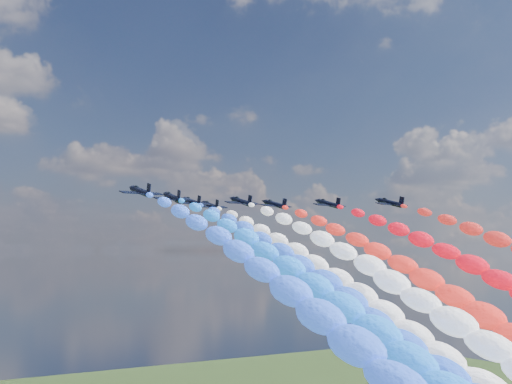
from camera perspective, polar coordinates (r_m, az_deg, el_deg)
jet_0 at (r=141.23m, az=-9.51°, el=0.06°), size 8.83×11.95×5.03m
trail_0 at (r=97.12m, az=1.61°, el=-8.69°), size 5.79×94.96×40.52m
jet_1 at (r=155.43m, az=-6.93°, el=-0.42°), size 9.37×12.33×5.03m
trail_1 at (r=112.34m, az=3.75°, el=-8.16°), size 5.79×94.96×40.52m
jet_2 at (r=169.90m, az=-5.32°, el=-0.81°), size 8.69×11.85×5.03m
trail_2 at (r=127.41m, az=4.67°, el=-7.77°), size 5.79×94.96×40.52m
jet_3 at (r=168.15m, az=-1.22°, el=-0.79°), size 8.59×11.78×5.03m
trail_3 at (r=127.92m, az=10.19°, el=-7.70°), size 5.79×94.96×40.52m
jet_4 at (r=183.03m, az=-3.78°, el=-1.11°), size 9.10×12.15×5.03m
trail_4 at (r=141.16m, az=5.72°, el=-7.48°), size 5.79×94.96×40.52m
jet_5 at (r=178.29m, az=1.56°, el=-1.02°), size 9.33×12.31×5.03m
trail_5 at (r=139.52m, az=12.90°, el=-7.41°), size 5.79×94.96×40.52m
jet_6 at (r=176.85m, az=5.97°, el=-0.96°), size 8.58×11.77×5.03m
trail_6 at (r=140.91m, az=18.53°, el=-7.25°), size 5.79×94.96×40.52m
jet_7 at (r=175.84m, az=11.00°, el=-0.88°), size 8.62×11.80×5.03m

